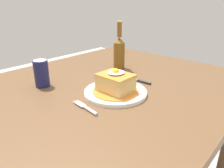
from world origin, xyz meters
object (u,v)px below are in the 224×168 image
object	(u,v)px
fork	(87,108)
beer_bottle_amber	(119,51)
soda_can	(41,73)
main_plate	(115,92)
knife	(140,81)

from	to	relation	value
fork	beer_bottle_amber	bearing A→B (deg)	27.11
soda_can	beer_bottle_amber	bearing A→B (deg)	-11.25
main_plate	fork	distance (m)	0.18
fork	beer_bottle_amber	xyz separation A→B (m)	(0.46, 0.24, 0.09)
fork	beer_bottle_amber	world-z (taller)	beer_bottle_amber
knife	soda_can	distance (m)	0.46
main_plate	knife	size ratio (longest dim) A/B	1.62
soda_can	main_plate	bearing A→B (deg)	-62.83
fork	soda_can	bearing A→B (deg)	87.09
knife	soda_can	size ratio (longest dim) A/B	1.33
knife	beer_bottle_amber	bearing A→B (deg)	65.55
knife	soda_can	bearing A→B (deg)	138.46
soda_can	knife	bearing A→B (deg)	-41.54
beer_bottle_amber	fork	bearing A→B (deg)	-152.89
fork	knife	xyz separation A→B (m)	(0.36, 0.02, -0.00)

